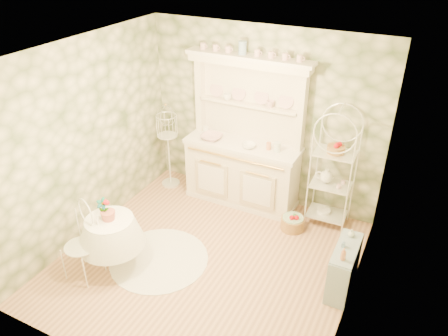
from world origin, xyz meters
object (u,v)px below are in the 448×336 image
at_px(cafe_chair, 80,243).
at_px(floor_basket, 293,222).
at_px(kitchen_dresser, 243,135).
at_px(birdcage_stand, 168,146).
at_px(bakers_rack, 333,170).
at_px(side_shelf, 344,268).
at_px(round_table, 113,245).

relative_size(cafe_chair, floor_basket, 2.97).
xyz_separation_m(kitchen_dresser, birdcage_stand, (-1.27, -0.10, -0.43)).
xyz_separation_m(bakers_rack, floor_basket, (-0.39, -0.37, -0.78)).
height_order(side_shelf, cafe_chair, cafe_chair).
bearing_deg(floor_basket, bakers_rack, 43.44).
xyz_separation_m(side_shelf, birdcage_stand, (-3.15, 1.10, 0.42)).
height_order(bakers_rack, floor_basket, bakers_rack).
height_order(kitchen_dresser, round_table, kitchen_dresser).
xyz_separation_m(bakers_rack, round_table, (-2.20, -2.12, -0.57)).
bearing_deg(floor_basket, cafe_chair, -134.26).
height_order(bakers_rack, round_table, bakers_rack).
bearing_deg(cafe_chair, floor_basket, 66.62).
bearing_deg(cafe_chair, bakers_rack, 66.25).
xyz_separation_m(kitchen_dresser, floor_basket, (0.97, -0.35, -1.04)).
height_order(kitchen_dresser, side_shelf, kitchen_dresser).
height_order(side_shelf, floor_basket, side_shelf).
relative_size(side_shelf, cafe_chair, 0.69).
xyz_separation_m(kitchen_dresser, bakers_rack, (1.37, 0.02, -0.25)).
bearing_deg(birdcage_stand, round_table, -77.65).
relative_size(bakers_rack, birdcage_stand, 1.24).
distance_m(kitchen_dresser, cafe_chair, 2.71).
relative_size(bakers_rack, floor_basket, 5.26).
distance_m(bakers_rack, side_shelf, 1.45).
xyz_separation_m(round_table, cafe_chair, (-0.21, -0.32, 0.18)).
bearing_deg(floor_basket, birdcage_stand, 173.52).
relative_size(kitchen_dresser, bakers_rack, 1.28).
height_order(round_table, cafe_chair, cafe_chair).
bearing_deg(birdcage_stand, floor_basket, -6.48).
relative_size(bakers_rack, side_shelf, 2.58).
relative_size(side_shelf, birdcage_stand, 0.48).
xyz_separation_m(side_shelf, cafe_chair, (-2.92, -1.22, 0.21)).
bearing_deg(bakers_rack, floor_basket, -138.44).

